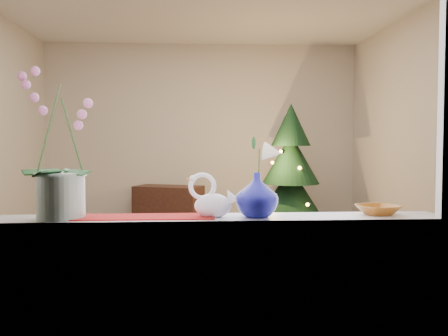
% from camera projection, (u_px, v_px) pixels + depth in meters
% --- Properties ---
extents(ground, '(5.00, 5.00, 0.00)m').
position_uv_depth(ground, '(207.00, 274.00, 4.85)').
color(ground, '#332214').
rests_on(ground, ground).
extents(wall_back, '(4.50, 0.10, 2.70)m').
position_uv_depth(wall_back, '(202.00, 138.00, 7.27)').
color(wall_back, beige).
rests_on(wall_back, ground).
extents(wall_front, '(4.50, 0.10, 2.70)m').
position_uv_depth(wall_front, '(221.00, 128.00, 2.29)').
color(wall_front, beige).
rests_on(wall_front, ground).
extents(wall_right, '(0.10, 5.00, 2.70)m').
position_uv_depth(wall_right, '(434.00, 135.00, 4.92)').
color(wall_right, beige).
rests_on(wall_right, ground).
extents(window_apron, '(2.20, 0.08, 0.88)m').
position_uv_depth(window_apron, '(221.00, 319.00, 2.38)').
color(window_apron, white).
rests_on(window_apron, ground).
extents(windowsill, '(2.20, 0.26, 0.04)m').
position_uv_depth(windowsill, '(220.00, 221.00, 2.44)').
color(windowsill, white).
rests_on(windowsill, window_apron).
extents(window_frame, '(2.22, 0.06, 1.60)m').
position_uv_depth(window_frame, '(221.00, 52.00, 2.30)').
color(window_frame, white).
rests_on(window_frame, windowsill).
extents(runner, '(0.70, 0.20, 0.01)m').
position_uv_depth(runner, '(142.00, 217.00, 2.42)').
color(runner, maroon).
rests_on(runner, windowsill).
extents(orchid_pot, '(0.32, 0.32, 0.72)m').
position_uv_depth(orchid_pot, '(60.00, 143.00, 2.37)').
color(orchid_pot, silver).
rests_on(orchid_pot, windowsill).
extents(swan, '(0.26, 0.17, 0.21)m').
position_uv_depth(swan, '(213.00, 196.00, 2.42)').
color(swan, white).
rests_on(swan, windowsill).
extents(blue_vase, '(0.30, 0.30, 0.25)m').
position_uv_depth(blue_vase, '(257.00, 191.00, 2.43)').
color(blue_vase, navy).
rests_on(blue_vase, windowsill).
extents(lily, '(0.14, 0.08, 0.19)m').
position_uv_depth(lily, '(257.00, 146.00, 2.42)').
color(lily, white).
rests_on(lily, blue_vase).
extents(paperweight, '(0.08, 0.08, 0.07)m').
position_uv_depth(paperweight, '(253.00, 210.00, 2.41)').
color(paperweight, silver).
rests_on(paperweight, windowsill).
extents(amber_dish, '(0.22, 0.22, 0.04)m').
position_uv_depth(amber_dish, '(378.00, 210.00, 2.51)').
color(amber_dish, '#935217').
rests_on(amber_dish, windowsill).
extents(xmas_tree, '(1.29, 1.29, 1.78)m').
position_uv_depth(xmas_tree, '(291.00, 173.00, 6.43)').
color(xmas_tree, '#0E331A').
rests_on(xmas_tree, ground).
extents(side_table, '(1.01, 0.75, 0.68)m').
position_uv_depth(side_table, '(169.00, 210.00, 6.90)').
color(side_table, black).
rests_on(side_table, ground).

